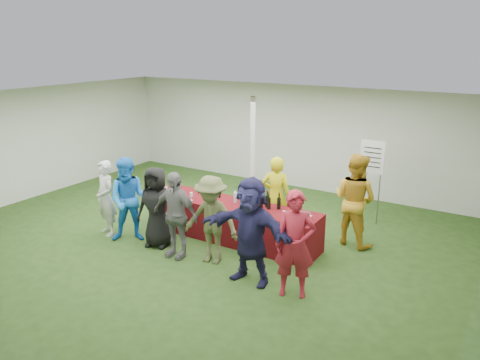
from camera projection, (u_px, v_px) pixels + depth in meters
The scene contains 18 objects.
ground at pixel (201, 235), 9.48m from camera, with size 60.00×60.00×0.00m, color #284719.
tent at pixel (253, 161), 9.81m from camera, with size 10.00×10.00×10.00m.
serving_table at pixel (231, 221), 9.19m from camera, with size 3.60×0.80×0.75m, color #610B0F.
wine_bottles at pixel (263, 201), 8.85m from camera, with size 0.71×0.16×0.32m.
wine_glasses at pixel (202, 197), 9.07m from camera, with size 2.74×0.12×0.16m.
water_bottle at pixel (235, 197), 9.10m from camera, with size 0.07×0.07×0.23m.
bar_towel at pixel (304, 216), 8.36m from camera, with size 0.25×0.18×0.03m, color white.
dump_bucket at pixel (303, 218), 8.07m from camera, with size 0.25×0.25×0.18m, color slate.
wine_list_sign at pixel (372, 163), 9.76m from camera, with size 0.50×0.03×1.80m.
staff_pourer at pixel (276, 196), 9.27m from camera, with size 0.59×0.39×1.63m, color #C6C512.
staff_back at pixel (355, 200), 8.84m from camera, with size 0.87×0.68×1.79m, color #BF8C20.
customer_0 at pixel (106, 198), 9.32m from camera, with size 0.56×0.37×1.53m, color silver.
customer_1 at pixel (130, 200), 9.02m from camera, with size 0.81×0.63×1.67m, color blue.
customer_2 at pixel (156, 207), 8.79m from camera, with size 0.76×0.49×1.55m, color black.
customer_3 at pixel (175, 215), 8.35m from camera, with size 0.94×0.39×1.60m, color slate.
customer_4 at pixel (211, 220), 8.12m from camera, with size 1.02×0.59×1.59m, color #50562F.
customer_5 at pixel (251, 231), 7.43m from camera, with size 1.64×0.52×1.77m, color #1F1E46.
customer_6 at pixel (295, 244), 7.03m from camera, with size 0.62×0.40×1.69m, color maroon.
Camera 1 is at (5.26, -7.04, 3.80)m, focal length 35.00 mm.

